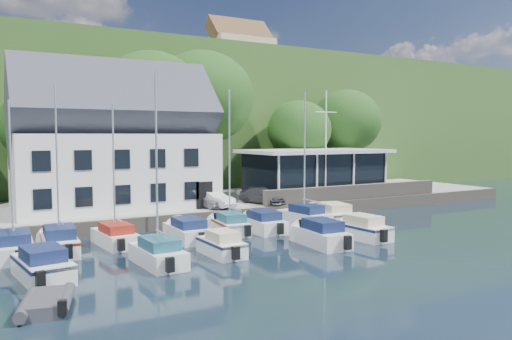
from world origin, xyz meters
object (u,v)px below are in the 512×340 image
object	(u,v)px
boat_r2_0	(42,263)
boat_r2_4	(361,226)
boat_r1_0	(11,175)
boat_r1_6	(305,161)
boat_r2_1	(157,179)
boat_r2_2	(221,243)
car_white	(212,199)
car_silver	(207,200)
boat_r1_2	(114,175)
car_dgrey	(262,196)
boat_r1_5	(263,221)
boat_r1_7	(332,213)
boat_r1_3	(187,229)
harbor_building	(115,149)
car_blue	(260,194)
boat_r1_4	(230,169)
flagpole	(326,145)
dinghy_1	(47,300)
boat_r1_1	(57,169)
club_pavilion	(315,172)
boat_r2_3	(320,232)

from	to	relation	value
boat_r2_0	boat_r2_4	xyz separation A→B (m)	(18.28, -0.13, -0.01)
boat_r1_0	boat_r1_6	xyz separation A→B (m)	(18.76, 0.50, 0.21)
boat_r2_1	boat_r2_2	distance (m)	5.09
car_white	boat_r1_6	world-z (taller)	boat_r1_6
car_silver	boat_r1_2	distance (m)	9.87
car_silver	car_dgrey	size ratio (longest dim) A/B	0.82
boat_r1_2	boat_r1_6	size ratio (longest dim) A/B	0.90
boat_r1_5	boat_r1_7	world-z (taller)	boat_r1_7
boat_r1_3	boat_r1_6	xyz separation A→B (m)	(9.19, 0.74, 3.87)
harbor_building	boat_r1_2	distance (m)	9.04
boat_r1_3	car_blue	bearing A→B (deg)	37.21
boat_r1_3	boat_r2_1	world-z (taller)	boat_r2_1
boat_r1_3	boat_r2_2	distance (m)	4.55
car_white	boat_r1_4	xyz separation A→B (m)	(-1.02, -5.07, 2.57)
car_blue	boat_r2_1	distance (m)	17.07
flagpole	boat_r1_4	bearing A→B (deg)	-156.03
harbor_building	boat_r2_1	size ratio (longest dim) A/B	1.68
flagpole	dinghy_1	xyz separation A→B (m)	(-23.89, -14.69, -5.24)
boat_r1_4	dinghy_1	distance (m)	15.91
boat_r1_3	boat_r1_6	size ratio (longest dim) A/B	0.64
flagpole	boat_r1_1	world-z (taller)	flagpole
car_dgrey	boat_r1_6	bearing A→B (deg)	-101.25
harbor_building	boat_r2_0	xyz separation A→B (m)	(-6.63, -13.98, -4.60)
club_pavilion	boat_r2_0	world-z (taller)	club_pavilion
car_white	boat_r1_1	xyz separation A→B (m)	(-11.50, -5.32, 2.94)
car_dgrey	boat_r1_0	world-z (taller)	boat_r1_0
harbor_building	car_white	bearing A→B (deg)	-30.60
car_blue	boat_r1_6	distance (m)	6.58
club_pavilion	boat_r1_3	world-z (taller)	club_pavilion
car_silver	boat_r2_2	size ratio (longest dim) A/B	0.72
boat_r1_1	boat_r1_2	bearing A→B (deg)	9.13
club_pavilion	boat_r2_0	bearing A→B (deg)	-151.31
boat_r1_0	boat_r2_3	distance (m)	17.03
car_silver	boat_r1_6	distance (m)	7.89
boat_r2_2	dinghy_1	world-z (taller)	boat_r2_2
boat_r1_7	boat_r2_2	distance (m)	12.59
club_pavilion	flagpole	distance (m)	4.12
harbor_building	boat_r1_6	distance (m)	14.16
boat_r1_7	boat_r2_0	world-z (taller)	boat_r2_0
car_dgrey	flagpole	size ratio (longest dim) A/B	0.45
car_blue	boat_r2_2	world-z (taller)	car_blue
flagpole	boat_r2_0	bearing A→B (deg)	-156.14
car_white	boat_r2_2	xyz separation A→B (m)	(-4.04, -10.15, -0.97)
club_pavilion	boat_r2_1	bearing A→B (deg)	-144.94
flagpole	dinghy_1	size ratio (longest dim) A/B	3.00
car_silver	boat_r2_2	xyz separation A→B (m)	(-3.70, -10.26, -0.90)
boat_r2_3	boat_r2_4	bearing A→B (deg)	9.34
car_silver	car_blue	size ratio (longest dim) A/B	0.93
boat_r1_0	boat_r1_2	bearing A→B (deg)	6.16
boat_r1_6	dinghy_1	distance (m)	21.06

